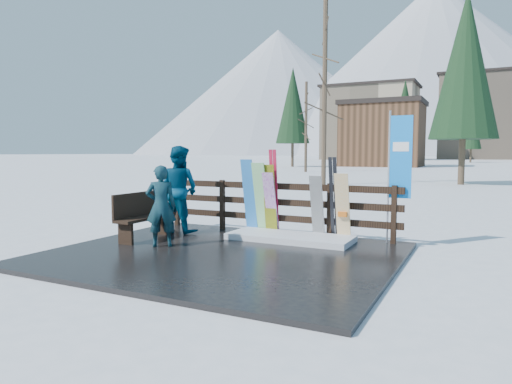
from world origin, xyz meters
The scene contains 19 objects.
ground centered at (0.00, 0.00, 0.00)m, with size 700.00×700.00×0.00m, color white.
deck centered at (0.00, 0.00, 0.04)m, with size 6.00×5.00×0.08m, color black.
fence centered at (0.00, 2.20, 0.74)m, with size 5.60×0.10×1.15m.
snow_patch centered at (0.65, 1.60, 0.14)m, with size 2.54×1.00×0.12m, color white.
bench centered at (-2.13, 0.38, 0.60)m, with size 0.41×1.50×0.97m.
snowboard_0 centered at (-0.47, 1.98, 0.90)m, with size 0.27×0.03×1.67m, color #2C7DD7.
snowboard_1 centered at (-0.19, 1.98, 0.87)m, with size 0.29×0.03×1.60m, color white.
snowboard_2 centered at (0.02, 1.98, 0.85)m, with size 0.27×0.03×1.54m, color #D3D714.
snowboard_3 centered at (0.05, 1.98, 0.76)m, with size 0.25×0.03×1.41m, color white.
snowboard_4 centered at (1.10, 1.98, 0.74)m, with size 0.26×0.03×1.35m, color black.
snowboard_5 centered at (1.63, 1.98, 0.77)m, with size 0.28×0.03×1.41m, color white.
ski_pair_a centered at (0.09, 2.05, 1.01)m, with size 0.17×0.22×1.85m.
ski_pair_b centered at (1.43, 2.05, 0.93)m, with size 0.17×0.33×1.70m.
rental_flag centered at (2.64, 2.25, 1.69)m, with size 0.45×0.04×2.60m.
person_front centered at (-1.31, -0.05, 0.86)m, with size 0.57×0.37×1.55m, color #164A46.
person_back centered at (-1.93, 1.38, 1.05)m, with size 0.94×0.73×1.94m, color navy.
resort_buildings centered at (1.03, 115.41, 9.81)m, with size 73.00×87.60×22.60m.
trees centered at (2.31, 48.29, 5.67)m, with size 42.31×68.89×12.13m.
mountains centered at (-10.50, 328.41, 50.20)m, with size 520.00×260.00×120.00m.
Camera 1 is at (4.13, -6.92, 1.87)m, focal length 32.00 mm.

